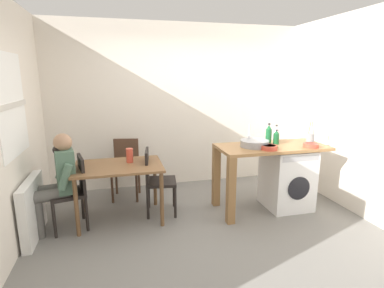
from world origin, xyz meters
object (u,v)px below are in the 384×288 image
(bottle_tall_green, at_px, (269,135))
(chair_spare_by_wall, at_px, (126,165))
(seated_person, at_px, (58,178))
(bottle_clear_small, at_px, (276,134))
(dining_table, at_px, (119,172))
(chair_opposite, at_px, (155,178))
(colander, at_px, (311,145))
(bottle_squat_brown, at_px, (276,138))
(vase, at_px, (130,155))
(washing_machine, at_px, (287,178))
(utensil_crock, at_px, (310,138))
(mixing_bowl, at_px, (269,147))
(chair_person_seat, at_px, (74,188))

(bottle_tall_green, bearing_deg, chair_spare_by_wall, 155.64)
(seated_person, height_order, bottle_clear_small, seated_person)
(dining_table, height_order, chair_opposite, chair_opposite)
(colander, bearing_deg, bottle_squat_brown, 140.25)
(chair_spare_by_wall, height_order, vase, vase)
(chair_spare_by_wall, distance_m, bottle_clear_small, 2.31)
(washing_machine, height_order, vase, vase)
(washing_machine, distance_m, bottle_squat_brown, 0.61)
(colander, xyz_separation_m, vase, (-2.36, 0.50, -0.12))
(dining_table, height_order, bottle_tall_green, bottle_tall_green)
(washing_machine, bearing_deg, bottle_clear_small, 107.48)
(seated_person, xyz_separation_m, bottle_tall_green, (2.75, 0.02, 0.38))
(washing_machine, bearing_deg, utensil_crock, 8.10)
(chair_opposite, relative_size, mixing_bowl, 4.23)
(chair_spare_by_wall, bearing_deg, mixing_bowl, 157.11)
(chair_spare_by_wall, xyz_separation_m, mixing_bowl, (1.79, -1.16, 0.45))
(seated_person, xyz_separation_m, utensil_crock, (3.39, -0.01, 0.32))
(dining_table, distance_m, chair_person_seat, 0.57)
(washing_machine, bearing_deg, bottle_squat_brown, 155.50)
(mixing_bowl, bearing_deg, dining_table, 168.65)
(bottle_squat_brown, distance_m, vase, 2.03)
(dining_table, relative_size, bottle_squat_brown, 5.32)
(washing_machine, xyz_separation_m, utensil_crock, (0.37, 0.05, 0.56))
(bottle_squat_brown, height_order, utensil_crock, utensil_crock)
(seated_person, distance_m, bottle_clear_small, 2.98)
(chair_person_seat, height_order, utensil_crock, utensil_crock)
(chair_opposite, distance_m, colander, 2.13)
(washing_machine, relative_size, bottle_squat_brown, 4.16)
(dining_table, relative_size, bottle_tall_green, 3.69)
(chair_person_seat, height_order, bottle_tall_green, bottle_tall_green)
(bottle_squat_brown, bearing_deg, mixing_bowl, -132.83)
(washing_machine, xyz_separation_m, bottle_tall_green, (-0.28, 0.08, 0.62))
(bottle_squat_brown, xyz_separation_m, colander, (0.35, -0.29, -0.06))
(chair_person_seat, height_order, mixing_bowl, mixing_bowl)
(seated_person, relative_size, bottle_squat_brown, 5.80)
(bottle_squat_brown, bearing_deg, utensil_crock, -2.42)
(chair_opposite, relative_size, utensil_crock, 3.00)
(chair_person_seat, bearing_deg, bottle_tall_green, -103.38)
(chair_person_seat, xyz_separation_m, seated_person, (-0.16, -0.04, 0.16))
(chair_person_seat, distance_m, vase, 0.79)
(washing_machine, bearing_deg, colander, -49.26)
(chair_opposite, xyz_separation_m, colander, (2.03, -0.46, 0.44))
(mixing_bowl, relative_size, vase, 1.14)
(seated_person, bearing_deg, chair_person_seat, -90.00)
(chair_spare_by_wall, distance_m, utensil_crock, 2.77)
(mixing_bowl, bearing_deg, chair_spare_by_wall, 147.17)
(chair_spare_by_wall, height_order, seated_person, seated_person)
(chair_opposite, height_order, utensil_crock, utensil_crock)
(colander, bearing_deg, seated_person, 174.97)
(utensil_crock, distance_m, colander, 0.33)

